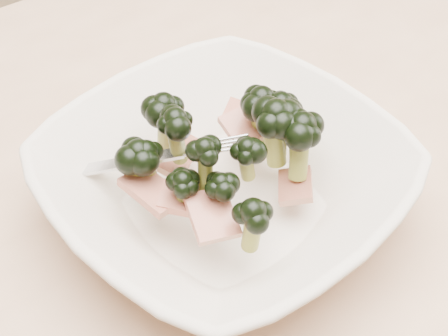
# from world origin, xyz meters

# --- Properties ---
(dining_table) EXTENTS (1.20, 0.80, 0.75)m
(dining_table) POSITION_xyz_m (0.00, 0.00, 0.65)
(dining_table) COLOR tan
(dining_table) RESTS_ON ground
(broccoli_dish) EXTENTS (0.32, 0.32, 0.11)m
(broccoli_dish) POSITION_xyz_m (-0.06, -0.04, 0.79)
(broccoli_dish) COLOR beige
(broccoli_dish) RESTS_ON dining_table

